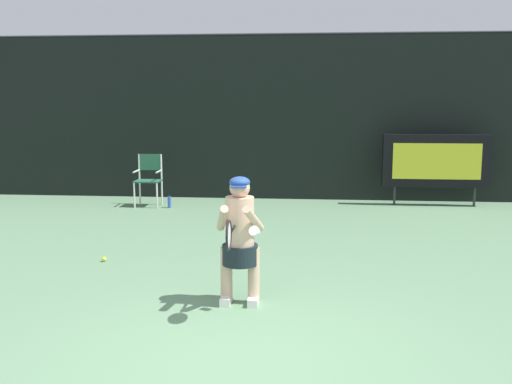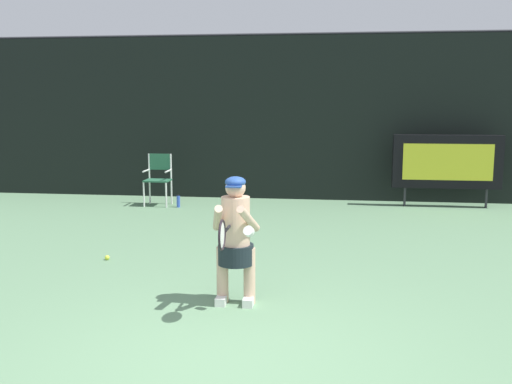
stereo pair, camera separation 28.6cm
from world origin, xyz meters
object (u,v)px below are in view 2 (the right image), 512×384
at_px(umpire_chair, 158,176).
at_px(water_bottle, 178,201).
at_px(tennis_ball_loose, 107,258).
at_px(tennis_racket, 222,235).
at_px(tennis_player, 236,237).
at_px(scoreboard, 447,162).

xyz_separation_m(umpire_chair, water_bottle, (0.48, -0.22, -0.50)).
bearing_deg(tennis_ball_loose, water_bottle, 91.02).
xyz_separation_m(tennis_racket, tennis_ball_loose, (-2.03, 2.04, -0.86)).
bearing_deg(tennis_player, water_bottle, 110.98).
bearing_deg(water_bottle, scoreboard, 8.04).
distance_m(umpire_chair, tennis_ball_loose, 4.40).
bearing_deg(tennis_racket, water_bottle, 100.55).
relative_size(water_bottle, tennis_ball_loose, 3.90).
distance_m(scoreboard, umpire_chair, 6.03).
relative_size(scoreboard, tennis_player, 1.57).
distance_m(umpire_chair, tennis_player, 6.39).
relative_size(scoreboard, water_bottle, 8.30).
bearing_deg(umpire_chair, scoreboard, 5.31).
relative_size(umpire_chair, water_bottle, 4.08).
bearing_deg(umpire_chair, tennis_racket, -67.85).
relative_size(scoreboard, tennis_racket, 3.65).
relative_size(tennis_player, tennis_racket, 2.33).
relative_size(tennis_player, tennis_ball_loose, 20.65).
height_order(tennis_racket, tennis_ball_loose, tennis_racket).
xyz_separation_m(umpire_chair, tennis_ball_loose, (0.56, -4.32, -0.58)).
bearing_deg(scoreboard, water_bottle, -171.96).
distance_m(scoreboard, tennis_ball_loose, 7.37).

